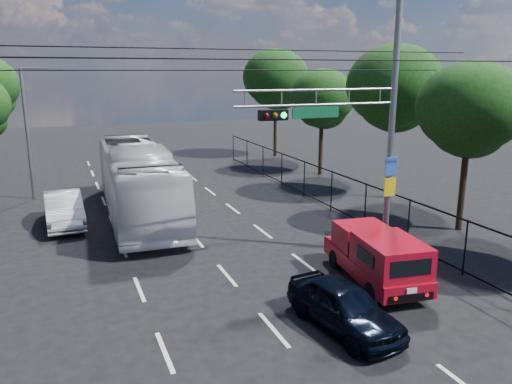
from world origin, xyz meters
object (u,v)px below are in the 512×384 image
signal_mast (365,118)px  navy_hatchback (344,306)px  white_bus (138,181)px  red_pickup (376,255)px  white_van (64,209)px

signal_mast → navy_hatchback: 7.37m
signal_mast → white_bus: (-6.90, 8.55, -3.53)m
red_pickup → white_van: size_ratio=1.10×
red_pickup → white_van: (-9.45, 10.59, -0.21)m
signal_mast → red_pickup: (-0.87, -2.36, -4.29)m
signal_mast → red_pickup: signal_mast is taller
navy_hatchback → white_van: size_ratio=0.85×
white_bus → red_pickup: bearing=-58.8°
navy_hatchback → white_bus: 13.64m
red_pickup → white_bus: (-6.03, 10.91, 0.76)m
white_van → red_pickup: bearing=-50.1°
signal_mast → navy_hatchback: size_ratio=2.46×
white_bus → navy_hatchback: bearing=-73.2°
signal_mast → red_pickup: 4.97m
red_pickup → navy_hatchback: size_ratio=1.29×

